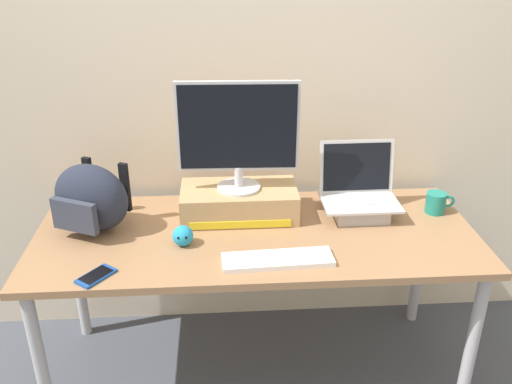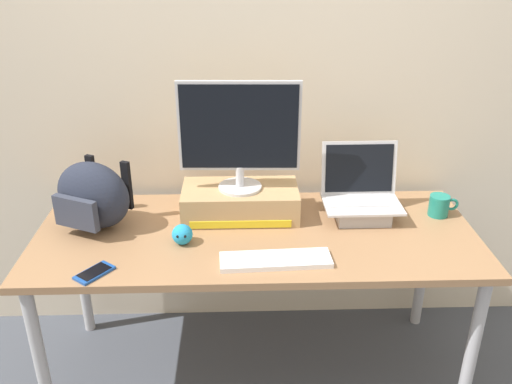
{
  "view_description": "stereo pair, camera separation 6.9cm",
  "coord_description": "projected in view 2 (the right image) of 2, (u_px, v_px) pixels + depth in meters",
  "views": [
    {
      "loc": [
        -0.13,
        -1.96,
        1.83
      ],
      "look_at": [
        0.0,
        0.0,
        0.9
      ],
      "focal_mm": 38.55,
      "sensor_mm": 36.0,
      "label": 1
    },
    {
      "loc": [
        -0.06,
        -1.96,
        1.83
      ],
      "look_at": [
        0.0,
        0.0,
        0.9
      ],
      "focal_mm": 38.55,
      "sensor_mm": 36.0,
      "label": 2
    }
  ],
  "objects": [
    {
      "name": "desk",
      "position": [
        256.0,
        246.0,
        2.27
      ],
      "size": [
        1.8,
        0.74,
        0.72
      ],
      "color": "#99704C",
      "rests_on": "ground"
    },
    {
      "name": "desktop_monitor",
      "position": [
        239.0,
        134.0,
        2.22
      ],
      "size": [
        0.5,
        0.18,
        0.46
      ],
      "rotation": [
        0.0,
        0.0,
        -0.03
      ],
      "color": "silver",
      "rests_on": "toner_box_yellow"
    },
    {
      "name": "cell_phone",
      "position": [
        94.0,
        273.0,
        1.96
      ],
      "size": [
        0.14,
        0.15,
        0.01
      ],
      "rotation": [
        0.0,
        0.0,
        -0.67
      ],
      "color": "#19479E",
      "rests_on": "desk"
    },
    {
      "name": "ground_plane",
      "position": [
        256.0,
        367.0,
        2.55
      ],
      "size": [
        20.0,
        20.0,
        0.0
      ],
      "primitive_type": "plane",
      "color": "#474C56"
    },
    {
      "name": "toner_box_yellow",
      "position": [
        240.0,
        202.0,
        2.35
      ],
      "size": [
        0.49,
        0.26,
        0.13
      ],
      "color": "tan",
      "rests_on": "desk"
    },
    {
      "name": "messenger_backpack",
      "position": [
        93.0,
        196.0,
        2.23
      ],
      "size": [
        0.38,
        0.31,
        0.28
      ],
      "rotation": [
        0.0,
        0.0,
        -0.44
      ],
      "color": "#232838",
      "rests_on": "desk"
    },
    {
      "name": "back_wall",
      "position": [
        253.0,
        65.0,
        2.42
      ],
      "size": [
        7.0,
        0.1,
        2.6
      ],
      "primitive_type": "cube",
      "color": "beige",
      "rests_on": "ground"
    },
    {
      "name": "external_keyboard",
      "position": [
        276.0,
        260.0,
        2.03
      ],
      "size": [
        0.42,
        0.14,
        0.02
      ],
      "rotation": [
        0.0,
        0.0,
        0.05
      ],
      "color": "white",
      "rests_on": "desk"
    },
    {
      "name": "plush_toy",
      "position": [
        182.0,
        234.0,
        2.14
      ],
      "size": [
        0.08,
        0.08,
        0.08
      ],
      "color": "#2393CC",
      "rests_on": "desk"
    },
    {
      "name": "coffee_mug",
      "position": [
        440.0,
        206.0,
        2.36
      ],
      "size": [
        0.13,
        0.09,
        0.09
      ],
      "color": "#1E7F70",
      "rests_on": "desk"
    },
    {
      "name": "open_laptop",
      "position": [
        361.0,
        203.0,
        2.35
      ],
      "size": [
        0.33,
        0.24,
        0.3
      ],
      "rotation": [
        0.0,
        0.0,
        0.01
      ],
      "color": "#ADADB2",
      "rests_on": "desk"
    }
  ]
}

